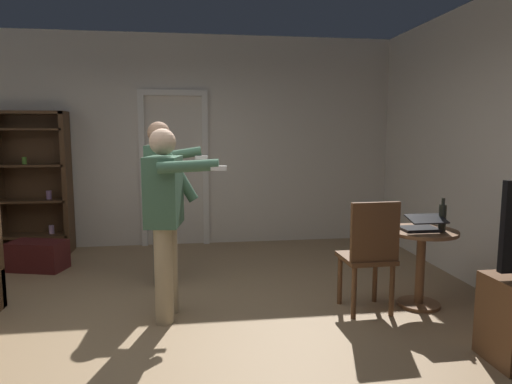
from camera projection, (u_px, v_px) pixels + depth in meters
ground_plane at (165, 332)px, 3.58m from camera, size 6.70×6.70×0.00m
wall_back at (175, 141)px, 6.28m from camera, size 6.33×0.12×2.87m
doorway_frame at (174, 157)px, 6.23m from camera, size 0.93×0.08×2.13m
bookshelf at (33, 178)px, 5.87m from camera, size 0.91×0.32×1.83m
side_table at (421, 255)px, 4.07m from camera, size 0.62×0.62×0.70m
laptop at (422, 225)px, 3.99m from camera, size 0.32×0.33×0.15m
bottle_on_table at (442, 217)px, 3.96m from camera, size 0.06×0.06×0.30m
wooden_chair at (370, 252)px, 3.89m from camera, size 0.43×0.43×0.99m
person_blue_shirt at (166, 211)px, 3.75m from camera, size 0.65×0.63×1.59m
person_striped_shirt at (161, 190)px, 4.66m from camera, size 0.61×0.61×1.67m
suitcase_dark at (38, 256)px, 5.19m from camera, size 0.68×0.49×0.33m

